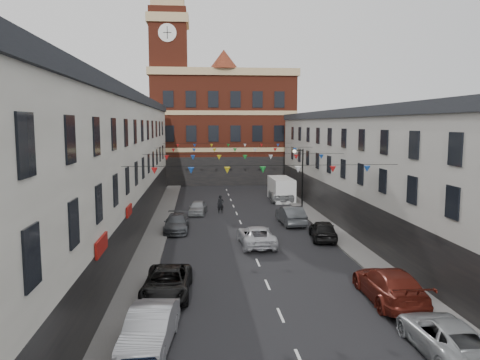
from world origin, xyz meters
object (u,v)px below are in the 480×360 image
object	(u,v)px
car_left_b	(150,329)
car_left_d	(176,223)
car_right_c	(389,285)
car_right_d	(323,230)
car_right_f	(281,194)
car_right_e	(291,215)
car_left_c	(167,283)
white_van	(281,189)
pedestrian	(221,204)
moving_car	(256,236)
street_lamp	(300,170)
car_right_b	(445,336)
car_left_e	(198,208)

from	to	relation	value
car_left_b	car_left_d	xyz separation A→B (m)	(0.12, 19.53, -0.10)
car_right_c	car_right_d	size ratio (longest dim) A/B	1.30
car_left_b	car_right_f	size ratio (longest dim) A/B	0.88
car_left_d	car_right_e	bearing A→B (deg)	11.88
car_right_d	car_right_e	xyz separation A→B (m)	(-1.31, 5.53, 0.05)
car_left_c	car_right_c	size ratio (longest dim) A/B	0.88
car_right_e	white_van	distance (m)	12.66
car_right_e	car_left_c	bearing A→B (deg)	56.74
white_van	pedestrian	distance (m)	10.05
moving_car	white_van	xyz separation A→B (m)	(5.18, 19.24, 0.56)
pedestrian	car_right_e	bearing A→B (deg)	-50.35
white_van	street_lamp	bearing A→B (deg)	-80.47
car_right_b	car_right_e	distance (m)	22.77
car_right_b	white_van	xyz separation A→B (m)	(0.10, 35.30, 0.59)
car_left_e	pedestrian	distance (m)	2.20
car_left_d	car_right_d	distance (m)	11.49
white_van	pedestrian	world-z (taller)	white_van
car_right_f	street_lamp	bearing A→B (deg)	105.84
car_right_d	car_right_e	bearing A→B (deg)	-69.38
pedestrian	car_left_b	bearing A→B (deg)	-104.89
car_right_b	car_right_c	world-z (taller)	car_right_c
car_right_c	street_lamp	bearing A→B (deg)	-90.85
car_right_b	car_right_e	xyz separation A→B (m)	(-1.31, 22.73, 0.11)
car_right_d	car_right_f	size ratio (longest dim) A/B	0.81
car_right_e	moving_car	size ratio (longest dim) A/B	0.95
moving_car	white_van	world-z (taller)	white_van
car_right_e	street_lamp	bearing A→B (deg)	-110.78
car_right_f	car_left_e	bearing A→B (deg)	40.88
street_lamp	car_left_d	xyz separation A→B (m)	(-11.93, -9.07, -3.23)
moving_car	car_left_c	bearing A→B (deg)	57.31
car_left_d	car_right_f	xyz separation A→B (m)	(10.88, 14.00, 0.07)
street_lamp	car_right_c	xyz separation A→B (m)	(-1.05, -24.82, -3.09)
car_right_f	moving_car	world-z (taller)	car_right_f
car_right_f	moving_car	size ratio (longest dim) A/B	1.06
car_right_e	car_left_d	bearing A→B (deg)	8.08
street_lamp	car_left_b	distance (m)	31.19
car_left_e	car_right_e	distance (m)	9.46
car_right_f	pedestrian	distance (m)	9.68
car_left_e	car_left_b	bearing A→B (deg)	-87.07
car_right_c	car_right_f	xyz separation A→B (m)	(0.00, 29.74, -0.08)
car_left_b	car_right_f	world-z (taller)	car_left_b
car_left_c	car_right_e	xyz separation A→B (m)	(9.40, 15.95, 0.10)
moving_car	pedestrian	distance (m)	12.32
car_left_b	car_left_e	size ratio (longest dim) A/B	1.23
car_right_e	car_right_f	world-z (taller)	car_right_e
white_van	car_right_d	bearing A→B (deg)	-90.90
car_left_d	car_right_b	world-z (taller)	car_right_b
car_left_c	car_right_f	world-z (taller)	car_right_f
car_right_e	car_right_d	bearing A→B (deg)	100.54
car_left_b	car_right_c	xyz separation A→B (m)	(11.00, 3.78, 0.05)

